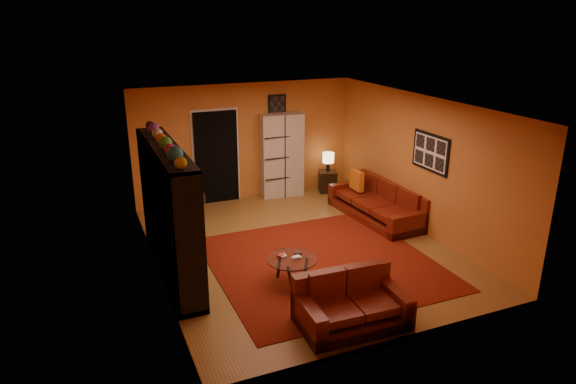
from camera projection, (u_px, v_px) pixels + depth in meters
name	position (u px, v px, depth m)	size (l,w,h in m)	color
floor	(300.00, 248.00, 9.27)	(6.00, 6.00, 0.00)	brown
ceiling	(301.00, 104.00, 8.42)	(6.00, 6.00, 0.00)	white
wall_back	(246.00, 142.00, 11.46)	(6.00, 6.00, 0.00)	#C06A2A
wall_front	(401.00, 248.00, 6.23)	(6.00, 6.00, 0.00)	#C06A2A
wall_left	(153.00, 198.00, 7.93)	(6.00, 6.00, 0.00)	#C06A2A
wall_right	(420.00, 164.00, 9.76)	(6.00, 6.00, 0.00)	#C06A2A
rug	(322.00, 263.00, 8.70)	(3.60, 3.60, 0.01)	#551209
doorway	(216.00, 157.00, 11.26)	(0.95, 0.10, 2.04)	black
wall_art_right	(431.00, 152.00, 9.39)	(0.03, 1.00, 0.70)	black
wall_art_back	(277.00, 106.00, 11.47)	(0.42, 0.03, 0.52)	black
entertainment_unit	(169.00, 211.00, 8.10)	(0.45, 3.00, 2.10)	black
tv	(172.00, 214.00, 8.21)	(0.11, 0.85, 0.49)	black
sofa	(380.00, 204.00, 10.59)	(1.09, 2.37, 0.85)	#53120B
loveseat	(349.00, 303.00, 6.94)	(1.48, 0.92, 0.85)	#53120B
throw_pillow	(357.00, 180.00, 10.99)	(0.12, 0.42, 0.42)	orange
coffee_table	(292.00, 261.00, 7.97)	(0.79, 0.79, 0.40)	silver
storage_cabinet	(282.00, 155.00, 11.69)	(0.95, 0.42, 1.91)	beige
bowl_chair	(190.00, 199.00, 10.83)	(0.69, 0.69, 0.56)	black
side_table	(328.00, 181.00, 12.15)	(0.40, 0.40, 0.50)	black
table_lamp	(328.00, 158.00, 11.97)	(0.27, 0.27, 0.45)	black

